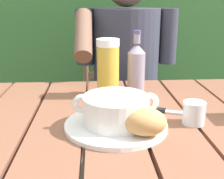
{
  "coord_description": "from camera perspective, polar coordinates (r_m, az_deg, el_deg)",
  "views": [
    {
      "loc": [
        -0.04,
        -0.7,
        1.06
      ],
      "look_at": [
        0.0,
        0.08,
        0.82
      ],
      "focal_mm": 46.14,
      "sensor_mm": 36.0,
      "label": 1
    }
  ],
  "objects": [
    {
      "name": "dining_table",
      "position": [
        0.81,
        0.08,
        -13.03
      ],
      "size": [
        1.3,
        0.83,
        0.75
      ],
      "color": "brown",
      "rests_on": "ground_plane"
    },
    {
      "name": "hedge_backdrop",
      "position": [
        2.17,
        -2.02,
        13.69
      ],
      "size": [
        3.56,
        0.84,
        2.2
      ],
      "color": "#386B32",
      "rests_on": "ground_plane"
    },
    {
      "name": "chair_near_diner",
      "position": [
        1.66,
        2.05,
        -3.31
      ],
      "size": [
        0.45,
        0.43,
        0.96
      ],
      "color": "brown",
      "rests_on": "ground_plane"
    },
    {
      "name": "person_eating",
      "position": [
        1.4,
        2.83,
        3.45
      ],
      "size": [
        0.48,
        0.47,
        1.23
      ],
      "color": "#373947",
      "rests_on": "ground_plane"
    },
    {
      "name": "serving_plate",
      "position": [
        0.74,
        0.78,
        -7.04
      ],
      "size": [
        0.26,
        0.26,
        0.01
      ],
      "color": "white",
      "rests_on": "dining_table"
    },
    {
      "name": "soup_bowl",
      "position": [
        0.72,
        0.8,
        -3.89
      ],
      "size": [
        0.22,
        0.17,
        0.08
      ],
      "color": "white",
      "rests_on": "serving_plate"
    },
    {
      "name": "bread_roll",
      "position": [
        0.67,
        6.44,
        -6.34
      ],
      "size": [
        0.12,
        0.1,
        0.06
      ],
      "color": "tan",
      "rests_on": "serving_plate"
    },
    {
      "name": "beer_glass",
      "position": [
        0.95,
        -0.52,
        4.26
      ],
      "size": [
        0.07,
        0.07,
        0.19
      ],
      "color": "gold",
      "rests_on": "dining_table"
    },
    {
      "name": "beer_bottle",
      "position": [
        0.99,
        4.82,
        4.36
      ],
      "size": [
        0.06,
        0.06,
        0.22
      ],
      "color": "gray",
      "rests_on": "dining_table"
    },
    {
      "name": "water_glass_small",
      "position": [
        0.78,
        15.92,
        -4.49
      ],
      "size": [
        0.06,
        0.06,
        0.06
      ],
      "color": "silver",
      "rests_on": "dining_table"
    },
    {
      "name": "table_knife",
      "position": [
        0.85,
        10.34,
        -4.2
      ],
      "size": [
        0.17,
        0.08,
        0.01
      ],
      "color": "silver",
      "rests_on": "dining_table"
    }
  ]
}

